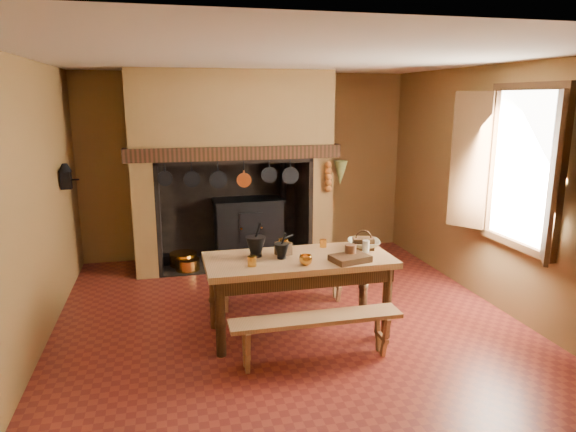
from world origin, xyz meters
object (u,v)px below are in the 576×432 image
(iron_range, at_px, (249,228))
(wicker_basket, at_px, (363,243))
(bench_front, at_px, (316,328))
(coffee_grinder, at_px, (283,247))
(mixing_bowl, at_px, (364,244))
(work_table, at_px, (299,269))

(iron_range, bearing_deg, wicker_basket, -71.73)
(iron_range, relative_size, bench_front, 0.99)
(wicker_basket, bearing_deg, iron_range, 122.52)
(coffee_grinder, bearing_deg, iron_range, 65.06)
(bench_front, height_order, mixing_bowl, mixing_bowl)
(iron_range, distance_m, mixing_bowl, 2.67)
(coffee_grinder, relative_size, wicker_basket, 0.82)
(mixing_bowl, bearing_deg, work_table, -168.20)
(bench_front, distance_m, mixing_bowl, 1.23)
(iron_range, xyz_separation_m, coffee_grinder, (-0.05, -2.54, 0.42))
(iron_range, height_order, work_table, iron_range)
(coffee_grinder, distance_m, mixing_bowl, 0.91)
(bench_front, height_order, coffee_grinder, coffee_grinder)
(iron_range, xyz_separation_m, work_table, (0.09, -2.66, 0.21))
(iron_range, bearing_deg, coffee_grinder, -91.07)
(iron_range, relative_size, mixing_bowl, 4.58)
(coffee_grinder, bearing_deg, wicker_basket, -23.59)
(bench_front, relative_size, coffee_grinder, 7.75)
(work_table, bearing_deg, wicker_basket, 9.37)
(mixing_bowl, bearing_deg, coffee_grinder, -177.37)
(iron_range, height_order, wicker_basket, iron_range)
(mixing_bowl, height_order, wicker_basket, wicker_basket)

